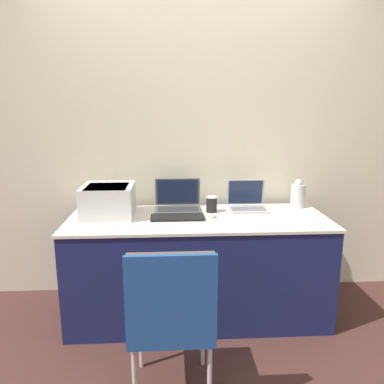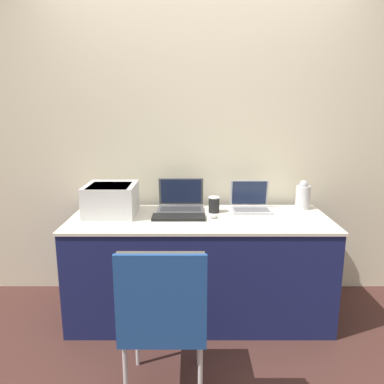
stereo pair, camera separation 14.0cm
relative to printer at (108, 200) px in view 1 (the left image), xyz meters
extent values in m
plane|color=#472823|center=(0.65, -0.42, -0.88)|extent=(14.00, 14.00, 0.00)
cube|color=beige|center=(0.65, 0.39, 0.42)|extent=(8.00, 0.05, 2.60)
cube|color=#191E51|center=(0.65, -0.08, -0.51)|extent=(1.84, 0.69, 0.74)
cube|color=silver|center=(0.65, -0.08, -0.13)|extent=(1.86, 0.71, 0.02)
cube|color=silver|center=(0.00, 0.00, -0.01)|extent=(0.36, 0.38, 0.23)
cube|color=#51565B|center=(0.00, -0.03, 0.08)|extent=(0.29, 0.29, 0.04)
cube|color=#4C4C51|center=(0.51, 0.09, -0.11)|extent=(0.35, 0.22, 0.02)
cube|color=#2D2D30|center=(0.51, 0.08, -0.10)|extent=(0.31, 0.12, 0.00)
cube|color=#4C4C51|center=(0.51, 0.22, 0.00)|extent=(0.35, 0.04, 0.22)
cube|color=#192342|center=(0.51, 0.21, 0.00)|extent=(0.31, 0.04, 0.19)
cube|color=#B7B7BC|center=(1.04, 0.07, -0.11)|extent=(0.30, 0.21, 0.02)
cube|color=slate|center=(1.04, 0.06, -0.10)|extent=(0.26, 0.11, 0.00)
cube|color=#B7B7BC|center=(1.04, 0.20, 0.00)|extent=(0.30, 0.04, 0.21)
cube|color=#192342|center=(1.04, 0.19, 0.00)|extent=(0.27, 0.03, 0.18)
cube|color=black|center=(0.50, -0.11, -0.11)|extent=(0.38, 0.15, 0.02)
cylinder|color=black|center=(0.76, 0.06, -0.07)|extent=(0.08, 0.08, 0.11)
cylinder|color=white|center=(0.76, 0.06, -0.01)|extent=(0.09, 0.09, 0.01)
ellipsoid|color=silver|center=(0.75, -0.10, -0.11)|extent=(0.06, 0.04, 0.03)
cylinder|color=silver|center=(1.46, 0.16, -0.03)|extent=(0.11, 0.11, 0.18)
sphere|color=silver|center=(1.46, 0.16, 0.07)|extent=(0.06, 0.06, 0.06)
cube|color=#4C4742|center=(0.45, -0.86, -0.45)|extent=(0.41, 0.42, 0.04)
cube|color=#4C4742|center=(0.45, -1.05, -0.22)|extent=(0.41, 0.03, 0.43)
cylinder|color=silver|center=(0.26, -0.66, -0.68)|extent=(0.02, 0.02, 0.41)
cylinder|color=silver|center=(0.64, -0.66, -0.68)|extent=(0.02, 0.02, 0.41)
cylinder|color=silver|center=(0.26, -1.05, -0.68)|extent=(0.02, 0.02, 0.41)
cylinder|color=silver|center=(0.64, -1.05, -0.68)|extent=(0.02, 0.02, 0.41)
cube|color=#1E478C|center=(0.45, -1.08, -0.24)|extent=(0.43, 0.02, 0.48)
camera|label=1|loc=(0.45, -2.66, 0.65)|focal=35.00mm
camera|label=2|loc=(0.59, -2.66, 0.65)|focal=35.00mm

